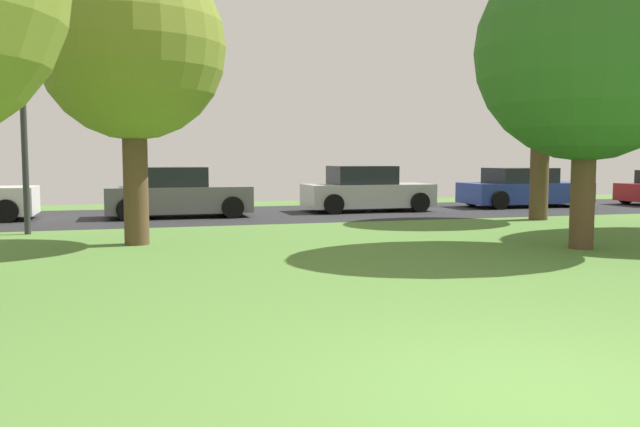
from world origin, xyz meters
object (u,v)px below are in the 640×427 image
Objects in this scene: parked_car_blue at (524,189)px; oak_tree_center at (542,71)px; street_lamp_post at (24,136)px; maple_tree_far at (588,51)px; parked_car_grey at (177,194)px; oak_tree_right at (132,48)px; parked_car_silver at (366,191)px.

oak_tree_center is at bearing -119.02° from parked_car_blue.
street_lamp_post is at bearing 179.07° from oak_tree_center.
maple_tree_far is 1.41× the size of parked_car_grey.
oak_tree_right is 1.39× the size of parked_car_grey.
street_lamp_post is (-10.66, 5.60, -1.53)m from maple_tree_far.
parked_car_blue is 1.01× the size of street_lamp_post.
parked_car_blue is at bearing 26.49° from oak_tree_right.
parked_car_grey is 0.91× the size of parked_car_blue.
oak_tree_center is 1.04× the size of oak_tree_right.
oak_tree_right reaches higher than street_lamp_post.
parked_car_grey is 5.26m from street_lamp_post.
parked_car_silver is at bearing 4.03° from parked_car_grey.
parked_car_silver is 0.91× the size of parked_car_blue.
parked_car_grey is (-9.81, 3.69, -3.52)m from oak_tree_center.
oak_tree_center is 6.14m from parked_car_blue.
oak_tree_center is 11.29m from oak_tree_right.
maple_tree_far is 1.29× the size of parked_car_blue.
oak_tree_center is 1.32× the size of parked_car_blue.
oak_tree_right is 15.41m from parked_car_blue.
parked_car_blue is at bearing 60.98° from oak_tree_center.
oak_tree_center is 1.34× the size of street_lamp_post.
parked_car_grey is at bearing -176.74° from parked_car_blue.
parked_car_blue is (5.21, 9.77, -3.13)m from maple_tree_far.
parked_car_silver is (6.12, 0.43, 0.00)m from parked_car_grey.
oak_tree_right is 3.88m from street_lamp_post.
oak_tree_right is 6.95m from parked_car_grey.
parked_car_silver reaches higher than parked_car_grey.
maple_tree_far is at bearing -117.30° from oak_tree_center.
oak_tree_center reaches higher than parked_car_blue.
parked_car_silver is at bearing 21.80° from street_lamp_post.
oak_tree_right reaches higher than parked_car_blue.
oak_tree_right is 1.40× the size of parked_car_silver.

